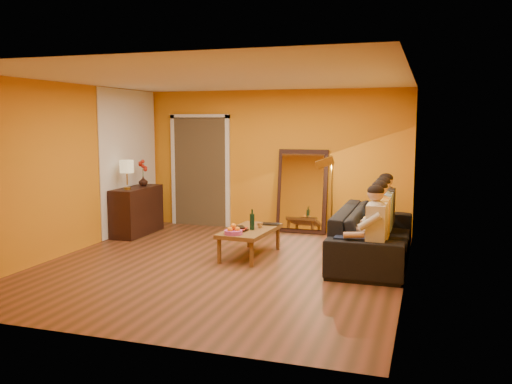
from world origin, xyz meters
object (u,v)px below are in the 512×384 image
(table_lamp, at_px, (127,175))
(coffee_table, at_px, (250,243))
(laptop, at_px, (268,224))
(person_mid_left, at_px, (380,225))
(wine_bottle, at_px, (252,219))
(tumbler, at_px, (260,225))
(person_mid_right, at_px, (383,218))
(vase, at_px, (143,181))
(person_far_left, at_px, (376,233))
(mirror_frame, at_px, (302,191))
(floor_lamp, at_px, (332,204))
(sideboard, at_px, (137,211))
(sofa, at_px, (373,235))
(person_far_right, at_px, (386,212))
(dog, at_px, (339,242))

(table_lamp, relative_size, coffee_table, 0.42)
(table_lamp, height_order, laptop, table_lamp)
(person_mid_left, relative_size, wine_bottle, 3.94)
(coffee_table, bearing_deg, table_lamp, 169.84)
(tumbler, bearing_deg, wine_bottle, -112.38)
(person_mid_right, bearing_deg, vase, 170.54)
(person_mid_right, bearing_deg, person_far_left, -90.00)
(table_lamp, bearing_deg, coffee_table, -14.23)
(mirror_frame, bearing_deg, person_mid_right, -44.61)
(floor_lamp, height_order, tumbler, floor_lamp)
(mirror_frame, relative_size, person_far_left, 1.25)
(sideboard, height_order, table_lamp, table_lamp)
(table_lamp, relative_size, sofa, 0.20)
(laptop, bearing_deg, mirror_frame, 80.33)
(sofa, distance_m, person_far_right, 0.70)
(sofa, distance_m, floor_lamp, 0.95)
(dog, relative_size, person_far_left, 0.58)
(floor_lamp, bearing_deg, mirror_frame, 110.52)
(table_lamp, xyz_separation_m, floor_lamp, (3.53, 0.25, -0.39))
(tumbler, bearing_deg, table_lamp, 168.96)
(table_lamp, xyz_separation_m, sofa, (4.24, -0.28, -0.73))
(person_far_left, relative_size, person_far_right, 1.00)
(dog, bearing_deg, vase, 173.81)
(wine_bottle, bearing_deg, laptop, 72.00)
(tumbler, xyz_separation_m, vase, (-2.57, 1.05, 0.47))
(person_far_right, xyz_separation_m, tumbler, (-1.80, -0.87, -0.15))
(dog, height_order, laptop, dog)
(table_lamp, bearing_deg, tumbler, -11.04)
(table_lamp, relative_size, person_far_right, 0.42)
(person_far_left, height_order, person_mid_left, same)
(wine_bottle, relative_size, vase, 1.81)
(sofa, bearing_deg, person_far_left, -172.59)
(floor_lamp, xyz_separation_m, wine_bottle, (-1.03, -0.92, -0.14))
(sofa, bearing_deg, wine_bottle, 102.79)
(sideboard, distance_m, floor_lamp, 3.54)
(mirror_frame, distance_m, floor_lamp, 1.35)
(mirror_frame, height_order, sofa, mirror_frame)
(dog, distance_m, tumbler, 1.29)
(floor_lamp, relative_size, dog, 2.04)
(sideboard, height_order, floor_lamp, floor_lamp)
(person_far_left, bearing_deg, sideboard, 160.14)
(person_far_right, height_order, vase, person_far_right)
(table_lamp, bearing_deg, person_mid_left, -9.46)
(mirror_frame, distance_m, laptop, 1.69)
(wine_bottle, distance_m, vase, 2.81)
(mirror_frame, bearing_deg, floor_lamp, -56.83)
(sideboard, xyz_separation_m, vase, (0.00, 0.25, 0.51))
(person_far_right, xyz_separation_m, wine_bottle, (-1.87, -1.04, -0.03))
(sofa, bearing_deg, dog, 142.08)
(person_far_left, height_order, person_far_right, same)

